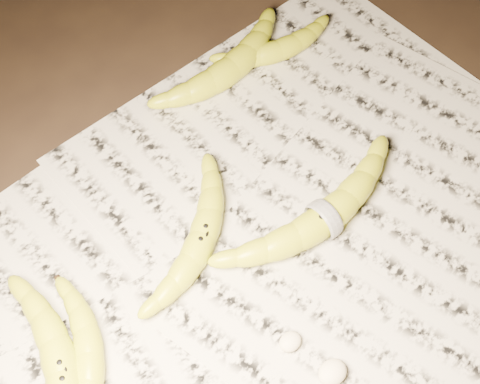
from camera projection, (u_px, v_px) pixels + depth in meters
ground at (247, 253)px, 0.81m from camera, size 3.00×3.00×0.00m
newspaper_patch at (253, 260)px, 0.80m from camera, size 0.90×0.70×0.01m
banana_left_a at (62, 375)px, 0.70m from camera, size 0.14×0.23×0.04m
banana_left_b at (89, 355)px, 0.72m from camera, size 0.13×0.17×0.03m
banana_center at (202, 237)px, 0.79m from camera, size 0.20×0.15×0.04m
banana_taped at (324, 218)px, 0.80m from camera, size 0.25×0.07×0.04m
banana_upper_a at (231, 67)px, 0.93m from camera, size 0.22×0.09×0.04m
banana_upper_b at (278, 49)px, 0.95m from camera, size 0.17×0.09×0.03m
measuring_tape at (324, 218)px, 0.80m from camera, size 0.00×0.05×0.05m
flesh_chunk_b at (333, 371)px, 0.71m from camera, size 0.03×0.03×0.02m
flesh_chunk_c at (291, 340)px, 0.73m from camera, size 0.03×0.02×0.02m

